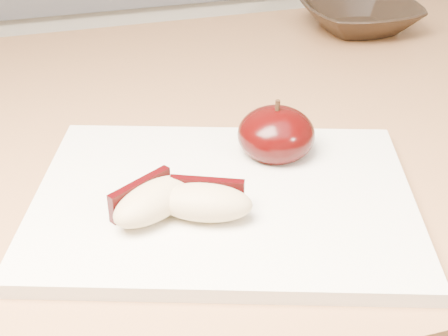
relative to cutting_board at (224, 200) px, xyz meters
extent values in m
cube|color=silver|center=(0.03, 0.85, -0.46)|extent=(2.40, 0.60, 0.90)
cube|color=#996A42|center=(0.03, 0.15, -0.03)|extent=(1.64, 0.64, 0.04)
cube|color=silver|center=(0.00, 0.00, 0.00)|extent=(0.37, 0.31, 0.01)
ellipsoid|color=black|center=(0.06, 0.05, 0.02)|extent=(0.08, 0.08, 0.05)
cylinder|color=black|center=(0.06, 0.05, 0.05)|extent=(0.00, 0.00, 0.01)
ellipsoid|color=tan|center=(-0.06, -0.01, 0.02)|extent=(0.08, 0.07, 0.03)
cube|color=black|center=(-0.07, 0.00, 0.02)|extent=(0.05, 0.04, 0.03)
ellipsoid|color=tan|center=(-0.02, -0.03, 0.02)|extent=(0.08, 0.06, 0.03)
cube|color=black|center=(-0.02, -0.01, 0.02)|extent=(0.06, 0.03, 0.03)
imported|color=black|center=(0.30, 0.36, 0.01)|extent=(0.16, 0.16, 0.04)
camera|label=1|loc=(-0.12, -0.41, 0.30)|focal=50.00mm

